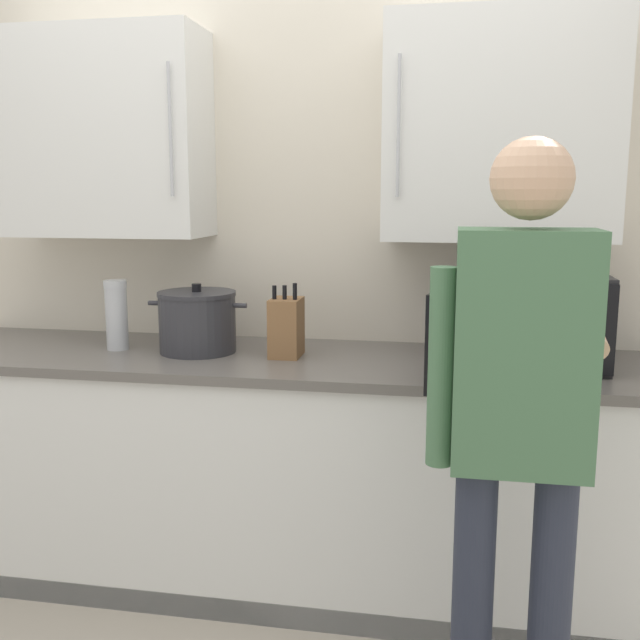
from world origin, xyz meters
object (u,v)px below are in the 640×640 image
Objects in this scene: thermos_flask at (117,315)px; microwave_oven at (521,318)px; person_figure at (520,405)px; knife_block at (286,327)px; stock_pot at (198,322)px.

microwave_oven is at bearing 1.41° from thermos_flask.
microwave_oven is 0.80m from person_figure.
knife_block is 0.68m from thermos_flask.
person_figure is (1.13, -0.77, -0.04)m from stock_pot.
thermos_flask is (-0.67, -0.00, 0.03)m from knife_block.
microwave_oven is 2.69× the size of knife_block.
stock_pot is at bearing 145.88° from person_figure.
knife_block is at bearing -2.44° from stock_pot.
person_figure reaches higher than stock_pot.
knife_block is at bearing 136.06° from person_figure.
microwave_oven is 1.20m from stock_pot.
thermos_flask is at bearing -178.59° from microwave_oven.
thermos_flask is at bearing 152.69° from person_figure.
knife_block is 1.03× the size of thermos_flask.
stock_pot is at bearing 2.73° from thermos_flask.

